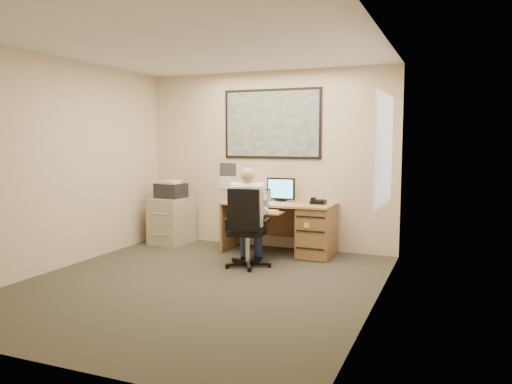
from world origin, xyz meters
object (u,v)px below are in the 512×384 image
at_px(office_chair, 246,244).
at_px(desk, 301,224).
at_px(filing_cabinet, 171,216).
at_px(person, 249,217).

bearing_deg(office_chair, desk, 55.68).
xyz_separation_m(filing_cabinet, office_chair, (1.71, -0.95, -0.13)).
relative_size(filing_cabinet, person, 0.78).
xyz_separation_m(desk, office_chair, (-0.45, -0.98, -0.14)).
distance_m(desk, office_chair, 1.09).
relative_size(desk, person, 1.23).
bearing_deg(person, office_chair, -111.59).
distance_m(filing_cabinet, office_chair, 1.96).
bearing_deg(filing_cabinet, desk, 5.41).
height_order(office_chair, person, person).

